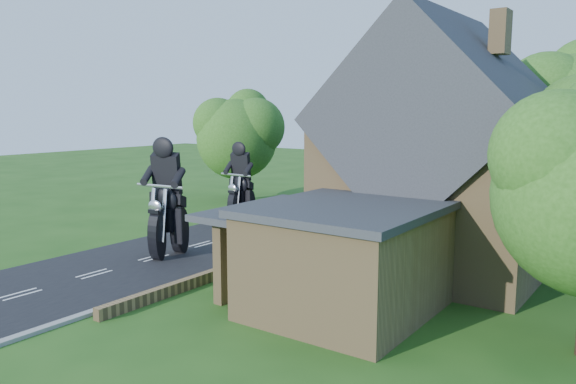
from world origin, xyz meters
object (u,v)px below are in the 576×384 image
Objects in this scene: garden_wall at (300,245)px; motorcycle_follow at (241,212)px; motorcycle_lead at (169,239)px; house at (442,161)px; annex at (342,257)px.

motorcycle_follow is (-6.00, 2.89, 0.49)m from garden_wall.
motorcycle_follow reaches higher than garden_wall.
motorcycle_lead is 1.13× the size of motorcycle_follow.
house reaches higher than motorcycle_follow.
house is (6.19, 1.00, 4.14)m from garden_wall.
house is at bearing 9.17° from garden_wall.
garden_wall is 5.96m from motorcycle_lead.
house is at bearing 173.58° from motorcycle_follow.
garden_wall is 7.52m from house.
annex is (5.57, -5.80, 1.57)m from garden_wall.
motorcycle_lead is (-9.47, 1.33, -0.98)m from annex.
house is 7.30m from annex.
annex is 9.62m from motorcycle_lead.
motorcycle_lead is at bearing -131.16° from garden_wall.
annex reaches higher than garden_wall.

